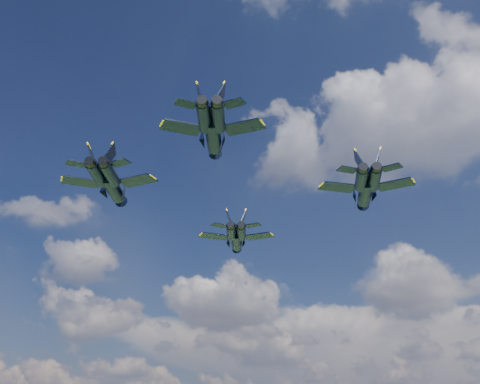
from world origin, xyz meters
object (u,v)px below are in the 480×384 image
Objects in this scene: jet_left at (114,189)px; jet_lead at (237,241)px; jet_slot at (214,137)px; jet_right at (365,193)px.

jet_lead is at bearing 46.14° from jet_left.
jet_slot is at bearing -50.81° from jet_left.
jet_slot is (22.82, -10.45, -2.53)m from jet_left.
jet_lead is 0.91× the size of jet_right.
jet_right is at bearing 44.28° from jet_slot.
jet_left reaches higher than jet_right.
jet_right reaches higher than jet_slot.
jet_left is 1.20× the size of jet_slot.
jet_lead reaches higher than jet_slot.
jet_lead is 0.90× the size of jet_left.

